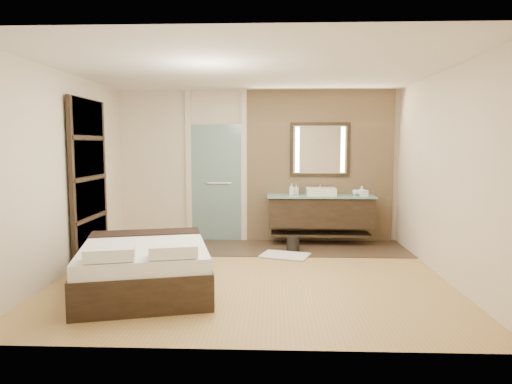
{
  "coord_description": "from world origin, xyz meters",
  "views": [
    {
      "loc": [
        0.28,
        -5.97,
        1.75
      ],
      "look_at": [
        0.03,
        0.6,
        1.06
      ],
      "focal_mm": 32.0,
      "sensor_mm": 36.0,
      "label": 1
    }
  ],
  "objects_px": {
    "mirror_unit": "(320,150)",
    "bed": "(145,267)",
    "vanity": "(320,211)",
    "waste_bin": "(293,244)"
  },
  "relations": [
    {
      "from": "mirror_unit",
      "to": "bed",
      "type": "relative_size",
      "value": 0.5
    },
    {
      "from": "vanity",
      "to": "bed",
      "type": "distance_m",
      "value": 3.54
    },
    {
      "from": "vanity",
      "to": "waste_bin",
      "type": "distance_m",
      "value": 0.88
    },
    {
      "from": "mirror_unit",
      "to": "bed",
      "type": "distance_m",
      "value": 3.95
    },
    {
      "from": "waste_bin",
      "to": "vanity",
      "type": "bearing_deg",
      "value": 48.69
    },
    {
      "from": "mirror_unit",
      "to": "waste_bin",
      "type": "distance_m",
      "value": 1.79
    },
    {
      "from": "waste_bin",
      "to": "bed",
      "type": "bearing_deg",
      "value": -131.98
    },
    {
      "from": "vanity",
      "to": "waste_bin",
      "type": "xyz_separation_m",
      "value": [
        -0.5,
        -0.57,
        -0.45
      ]
    },
    {
      "from": "vanity",
      "to": "waste_bin",
      "type": "bearing_deg",
      "value": -131.31
    },
    {
      "from": "mirror_unit",
      "to": "bed",
      "type": "bearing_deg",
      "value": -129.38
    }
  ]
}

